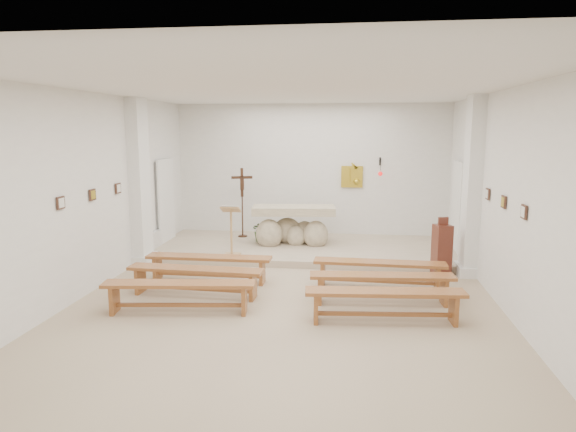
# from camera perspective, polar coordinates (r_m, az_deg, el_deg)

# --- Properties ---
(ground) EXTENTS (7.00, 10.00, 0.00)m
(ground) POSITION_cam_1_polar(r_m,az_deg,el_deg) (8.81, -0.21, -9.34)
(ground) COLOR tan
(ground) RESTS_ON ground
(wall_left) EXTENTS (0.02, 10.00, 3.50)m
(wall_left) POSITION_cam_1_polar(r_m,az_deg,el_deg) (9.50, -21.59, 2.24)
(wall_left) COLOR white
(wall_left) RESTS_ON ground
(wall_right) EXTENTS (0.02, 10.00, 3.50)m
(wall_right) POSITION_cam_1_polar(r_m,az_deg,el_deg) (8.67, 23.32, 1.46)
(wall_right) COLOR white
(wall_right) RESTS_ON ground
(wall_back) EXTENTS (7.00, 0.02, 3.50)m
(wall_back) POSITION_cam_1_polar(r_m,az_deg,el_deg) (13.33, 2.60, 4.87)
(wall_back) COLOR white
(wall_back) RESTS_ON ground
(ceiling) EXTENTS (7.00, 10.00, 0.02)m
(ceiling) POSITION_cam_1_polar(r_m,az_deg,el_deg) (8.35, -0.22, 13.95)
(ceiling) COLOR silver
(ceiling) RESTS_ON wall_back
(sanctuary_platform) EXTENTS (6.98, 3.00, 0.15)m
(sanctuary_platform) POSITION_cam_1_polar(r_m,az_deg,el_deg) (12.13, 1.95, -3.63)
(sanctuary_platform) COLOR #BCA791
(sanctuary_platform) RESTS_ON ground
(pilaster_left) EXTENTS (0.26, 0.55, 3.50)m
(pilaster_left) POSITION_cam_1_polar(r_m,az_deg,el_deg) (11.23, -16.16, 3.59)
(pilaster_left) COLOR white
(pilaster_left) RESTS_ON ground
(pilaster_right) EXTENTS (0.26, 0.55, 3.50)m
(pilaster_right) POSITION_cam_1_polar(r_m,az_deg,el_deg) (10.56, 19.75, 3.03)
(pilaster_right) COLOR white
(pilaster_right) RESTS_ON ground
(gold_wall_relief) EXTENTS (0.55, 0.04, 0.55)m
(gold_wall_relief) POSITION_cam_1_polar(r_m,az_deg,el_deg) (13.27, 7.12, 4.35)
(gold_wall_relief) COLOR gold
(gold_wall_relief) RESTS_ON wall_back
(sanctuary_lamp) EXTENTS (0.11, 0.36, 0.44)m
(sanctuary_lamp) POSITION_cam_1_polar(r_m,az_deg,el_deg) (13.02, 10.22, 4.87)
(sanctuary_lamp) COLOR black
(sanctuary_lamp) RESTS_ON wall_back
(station_frame_left_front) EXTENTS (0.03, 0.20, 0.20)m
(station_frame_left_front) POSITION_cam_1_polar(r_m,az_deg,el_deg) (8.81, -23.95, 1.35)
(station_frame_left_front) COLOR #41271C
(station_frame_left_front) RESTS_ON wall_left
(station_frame_left_mid) EXTENTS (0.03, 0.20, 0.20)m
(station_frame_left_mid) POSITION_cam_1_polar(r_m,az_deg,el_deg) (9.67, -20.90, 2.22)
(station_frame_left_mid) COLOR #41271C
(station_frame_left_mid) RESTS_ON wall_left
(station_frame_left_rear) EXTENTS (0.03, 0.20, 0.20)m
(station_frame_left_rear) POSITION_cam_1_polar(r_m,az_deg,el_deg) (10.56, -18.36, 2.94)
(station_frame_left_rear) COLOR #41271C
(station_frame_left_rear) RESTS_ON wall_left
(station_frame_right_front) EXTENTS (0.03, 0.20, 0.20)m
(station_frame_right_front) POSITION_cam_1_polar(r_m,az_deg,el_deg) (7.91, 24.74, 0.42)
(station_frame_right_front) COLOR #41271C
(station_frame_right_front) RESTS_ON wall_right
(station_frame_right_mid) EXTENTS (0.03, 0.20, 0.20)m
(station_frame_right_mid) POSITION_cam_1_polar(r_m,az_deg,el_deg) (8.86, 22.84, 1.46)
(station_frame_right_mid) COLOR #41271C
(station_frame_right_mid) RESTS_ON wall_right
(station_frame_right_rear) EXTENTS (0.03, 0.20, 0.20)m
(station_frame_right_rear) POSITION_cam_1_polar(r_m,az_deg,el_deg) (9.82, 21.30, 2.30)
(station_frame_right_rear) COLOR #41271C
(station_frame_right_rear) RESTS_ON wall_right
(radiator_left) EXTENTS (0.10, 0.85, 0.52)m
(radiator_left) POSITION_cam_1_polar(r_m,az_deg,el_deg) (12.13, -14.79, -3.01)
(radiator_left) COLOR silver
(radiator_left) RESTS_ON ground
(radiator_right) EXTENTS (0.10, 0.85, 0.52)m
(radiator_right) POSITION_cam_1_polar(r_m,az_deg,el_deg) (11.50, 18.89, -3.91)
(radiator_right) COLOR silver
(radiator_right) RESTS_ON ground
(altar) EXTENTS (2.00, 0.95, 1.00)m
(altar) POSITION_cam_1_polar(r_m,az_deg,el_deg) (12.19, 0.53, -1.36)
(altar) COLOR beige
(altar) RESTS_ON sanctuary_platform
(lectern) EXTENTS (0.41, 0.35, 1.13)m
(lectern) POSITION_cam_1_polar(r_m,az_deg,el_deg) (11.06, -6.34, -1.64)
(lectern) COLOR tan
(lectern) RESTS_ON sanctuary_platform
(crucifix_stand) EXTENTS (0.51, 0.23, 1.75)m
(crucifix_stand) POSITION_cam_1_polar(r_m,az_deg,el_deg) (12.96, -5.12, 2.08)
(crucifix_stand) COLOR #361D11
(crucifix_stand) RESTS_ON sanctuary_platform
(potted_plant) EXTENTS (0.64, 0.62, 0.54)m
(potted_plant) POSITION_cam_1_polar(r_m,az_deg,el_deg) (12.51, -2.95, -1.60)
(potted_plant) COLOR #2C5020
(potted_plant) RESTS_ON sanctuary_platform
(donation_pedestal) EXTENTS (0.39, 0.39, 1.17)m
(donation_pedestal) POSITION_cam_1_polar(r_m,az_deg,el_deg) (10.57, 16.71, -3.60)
(donation_pedestal) COLOR #532417
(donation_pedestal) RESTS_ON ground
(bench_left_front) EXTENTS (2.37, 0.38, 0.50)m
(bench_left_front) POSITION_cam_1_polar(r_m,az_deg,el_deg) (9.84, -8.77, -5.11)
(bench_left_front) COLOR #9B5D2D
(bench_left_front) RESTS_ON ground
(bench_right_front) EXTENTS (2.38, 0.45, 0.50)m
(bench_right_front) POSITION_cam_1_polar(r_m,az_deg,el_deg) (9.48, 10.11, -5.71)
(bench_right_front) COLOR #9B5D2D
(bench_right_front) RESTS_ON ground
(bench_left_second) EXTENTS (2.39, 0.49, 0.50)m
(bench_left_second) POSITION_cam_1_polar(r_m,az_deg,el_deg) (9.06, -10.26, -6.45)
(bench_left_second) COLOR #9B5D2D
(bench_left_second) RESTS_ON ground
(bench_right_second) EXTENTS (2.39, 0.57, 0.50)m
(bench_right_second) POSITION_cam_1_polar(r_m,az_deg,el_deg) (8.67, 10.38, -7.20)
(bench_right_second) COLOR #9B5D2D
(bench_right_second) RESTS_ON ground
(bench_left_third) EXTENTS (2.40, 0.65, 0.50)m
(bench_left_third) POSITION_cam_1_polar(r_m,az_deg,el_deg) (8.29, -12.02, -8.04)
(bench_left_third) COLOR #9B5D2D
(bench_left_third) RESTS_ON ground
(bench_right_third) EXTENTS (2.39, 0.58, 0.50)m
(bench_right_third) POSITION_cam_1_polar(r_m,az_deg,el_deg) (7.86, 10.70, -8.99)
(bench_right_third) COLOR #9B5D2D
(bench_right_third) RESTS_ON ground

